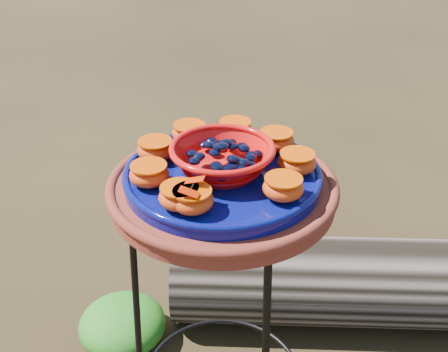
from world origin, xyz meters
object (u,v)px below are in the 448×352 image
Objects in this scene: red_bowl at (222,159)px; driftwood_log at (411,283)px; plant_stand at (223,321)px; cobalt_plate at (222,177)px; terracotta_saucer at (222,190)px.

red_bowl is 0.96m from driftwood_log.
driftwood_log is (0.28, 0.64, -0.21)m from plant_stand.
red_bowl reaches higher than cobalt_plate.
cobalt_plate is 0.04m from red_bowl.
terracotta_saucer is at bearing 0.00° from plant_stand.
cobalt_plate reaches higher than terracotta_saucer.
terracotta_saucer is at bearing -113.46° from driftwood_log.
plant_stand is 1.77× the size of cobalt_plate.
plant_stand is 0.40m from cobalt_plate.
plant_stand is 0.37m from terracotta_saucer.
terracotta_saucer is (0.00, 0.00, 0.37)m from plant_stand.
terracotta_saucer is at bearing 0.00° from cobalt_plate.
terracotta_saucer reaches higher than plant_stand.
cobalt_plate is (0.00, 0.00, 0.03)m from terracotta_saucer.
plant_stand is 3.54× the size of red_bowl.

